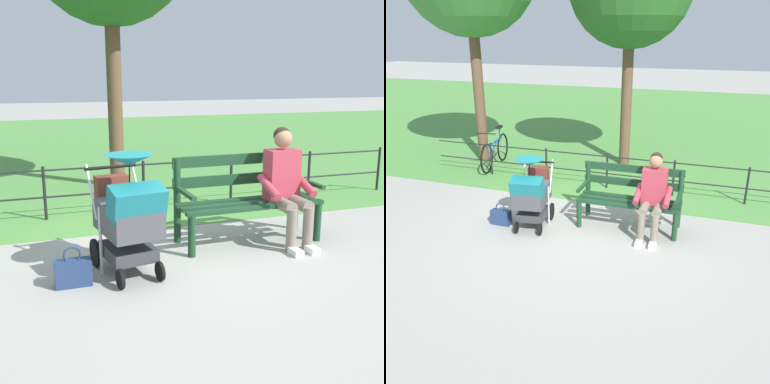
# 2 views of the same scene
# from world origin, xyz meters

# --- Properties ---
(ground_plane) EXTENTS (60.00, 60.00, 0.00)m
(ground_plane) POSITION_xyz_m (0.00, 0.00, 0.00)
(ground_plane) COLOR #9E9B93
(grass_lawn) EXTENTS (40.00, 16.00, 0.01)m
(grass_lawn) POSITION_xyz_m (0.00, -8.80, 0.00)
(grass_lawn) COLOR #518E42
(grass_lawn) RESTS_ON ground
(park_bench) EXTENTS (1.61, 0.61, 0.96)m
(park_bench) POSITION_xyz_m (-0.80, -0.12, 0.53)
(park_bench) COLOR #193D23
(park_bench) RESTS_ON ground
(person_on_bench) EXTENTS (0.53, 0.74, 1.28)m
(person_on_bench) POSITION_xyz_m (-1.18, 0.11, 0.68)
(person_on_bench) COLOR slate
(person_on_bench) RESTS_ON ground
(stroller) EXTENTS (0.63, 0.95, 1.15)m
(stroller) POSITION_xyz_m (0.65, 0.44, 0.59)
(stroller) COLOR black
(stroller) RESTS_ON ground
(handbag) EXTENTS (0.32, 0.14, 0.37)m
(handbag) POSITION_xyz_m (1.17, 0.54, 0.13)
(handbag) COLOR navy
(handbag) RESTS_ON ground
(park_fence) EXTENTS (7.80, 0.04, 0.70)m
(park_fence) POSITION_xyz_m (-0.28, -1.65, 0.42)
(park_fence) COLOR black
(park_fence) RESTS_ON ground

